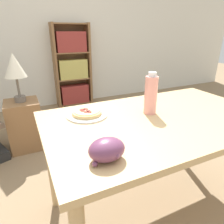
% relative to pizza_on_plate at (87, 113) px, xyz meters
% --- Properties ---
extents(ground_plane, '(14.00, 14.00, 0.00)m').
position_rel_pizza_on_plate_xyz_m(ground_plane, '(0.28, -0.17, -0.76)').
color(ground_plane, '#897051').
extents(wall_back, '(8.00, 0.05, 2.60)m').
position_rel_pizza_on_plate_xyz_m(wall_back, '(0.28, 2.45, 0.54)').
color(wall_back, silver).
rests_on(wall_back, ground_plane).
extents(dining_table, '(1.37, 0.81, 0.75)m').
position_rel_pizza_on_plate_xyz_m(dining_table, '(0.39, -0.20, -0.11)').
color(dining_table, tan).
rests_on(dining_table, ground_plane).
extents(pizza_on_plate, '(0.25, 0.25, 0.04)m').
position_rel_pizza_on_plate_xyz_m(pizza_on_plate, '(0.00, 0.00, 0.00)').
color(pizza_on_plate, white).
rests_on(pizza_on_plate, dining_table).
extents(grape_bunch, '(0.15, 0.12, 0.09)m').
position_rel_pizza_on_plate_xyz_m(grape_bunch, '(-0.07, -0.46, 0.03)').
color(grape_bunch, '#6B3856').
rests_on(grape_bunch, dining_table).
extents(drink_bottle, '(0.08, 0.08, 0.26)m').
position_rel_pizza_on_plate_xyz_m(drink_bottle, '(0.37, -0.13, 0.11)').
color(drink_bottle, pink).
rests_on(drink_bottle, dining_table).
extents(bookshelf, '(0.61, 0.24, 1.35)m').
position_rel_pizza_on_plate_xyz_m(bookshelf, '(0.51, 2.31, -0.12)').
color(bookshelf, brown).
rests_on(bookshelf, ground_plane).
extents(side_table, '(0.34, 0.34, 0.54)m').
position_rel_pizza_on_plate_xyz_m(side_table, '(-0.37, 1.11, -0.49)').
color(side_table, brown).
rests_on(side_table, ground_plane).
extents(table_lamp, '(0.21, 0.21, 0.49)m').
position_rel_pizza_on_plate_xyz_m(table_lamp, '(-0.37, 1.11, 0.13)').
color(table_lamp, '#665B51').
rests_on(table_lamp, side_table).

